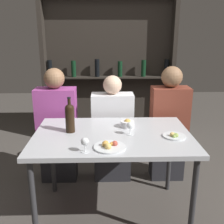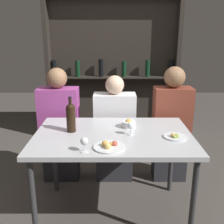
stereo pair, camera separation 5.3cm
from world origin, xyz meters
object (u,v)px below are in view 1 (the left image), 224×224
wine_glass_0 (85,142)px  seated_person_left (58,129)px  wine_bottle (70,117)px  seated_person_center (112,133)px  seated_person_right (169,127)px  wine_glass_1 (130,126)px  food_plate_0 (109,146)px  snack_bowl (127,124)px  food_plate_1 (174,136)px

wine_glass_0 → seated_person_left: bearing=111.0°
wine_bottle → seated_person_center: (0.37, 0.57, -0.37)m
wine_bottle → seated_person_center: size_ratio=0.26×
seated_person_right → wine_glass_1: bearing=-126.9°
wine_bottle → wine_glass_0: wine_bottle is taller
food_plate_0 → seated_person_left: (-0.54, 0.90, -0.21)m
wine_glass_1 → seated_person_left: size_ratio=0.09×
wine_bottle → seated_person_right: 1.18m
seated_person_left → seated_person_right: 1.20m
wine_glass_0 → food_plate_0: wine_glass_0 is taller
wine_bottle → seated_person_right: (0.98, 0.57, -0.31)m
wine_glass_0 → wine_glass_1: (0.35, 0.32, 0.00)m
wine_glass_1 → seated_person_center: (-0.13, 0.64, -0.31)m
wine_glass_1 → food_plate_0: bearing=-124.4°
food_plate_0 → seated_person_right: (0.66, 0.90, -0.19)m
wine_glass_0 → snack_bowl: size_ratio=0.88×
food_plate_0 → snack_bowl: bearing=68.7°
wine_glass_0 → seated_person_left: seated_person_left is taller
food_plate_0 → seated_person_center: size_ratio=0.20×
wine_bottle → food_plate_1: (0.85, -0.14, -0.12)m
wine_glass_0 → wine_glass_1: 0.47m
food_plate_0 → seated_person_center: seated_person_center is taller
wine_bottle → food_plate_0: 0.48m
seated_person_left → food_plate_1: bearing=-33.7°
food_plate_1 → wine_glass_1: bearing=169.4°
wine_bottle → seated_person_left: (-0.22, 0.57, -0.33)m
wine_bottle → wine_glass_1: bearing=-8.4°
seated_person_left → snack_bowl: bearing=-33.4°
wine_glass_1 → food_plate_1: (0.35, -0.07, -0.06)m
wine_glass_1 → seated_person_left: bearing=138.0°
wine_glass_0 → seated_person_left: size_ratio=0.09×
food_plate_1 → seated_person_center: size_ratio=0.16×
wine_bottle → food_plate_1: bearing=-9.3°
wine_bottle → snack_bowl: 0.51m
seated_person_center → seated_person_right: 0.61m
seated_person_right → food_plate_0: bearing=-126.2°
food_plate_1 → seated_person_left: bearing=146.3°
snack_bowl → seated_person_left: size_ratio=0.10×
wine_glass_0 → snack_bowl: 0.60m
food_plate_1 → seated_person_center: 0.89m
food_plate_1 → seated_person_left: 1.30m
seated_person_left → seated_person_right: (1.20, 0.00, 0.01)m
seated_person_left → seated_person_center: size_ratio=1.07×
wine_glass_0 → seated_person_center: 1.03m
snack_bowl → seated_person_right: 0.71m
seated_person_center → seated_person_right: (0.61, 0.00, 0.06)m
seated_person_left → seated_person_center: bearing=0.0°
food_plate_0 → seated_person_left: size_ratio=0.19×
food_plate_0 → food_plate_1: food_plate_0 is taller
seated_person_left → seated_person_right: bearing=0.0°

